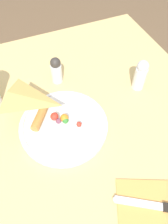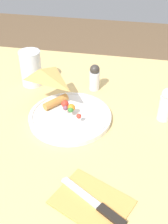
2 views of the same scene
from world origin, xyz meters
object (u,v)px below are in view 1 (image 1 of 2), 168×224
(napkin_folded, at_px, (153,206))
(pepper_shaker, at_px, (56,70))
(dining_table, at_px, (43,145))
(salt_shaker, at_px, (141,75))
(plate_pizza, at_px, (63,124))
(butter_knife, at_px, (157,206))

(napkin_folded, height_order, pepper_shaker, pepper_shaker)
(dining_table, distance_m, pepper_shaker, 0.24)
(dining_table, distance_m, salt_shaker, 0.38)
(plate_pizza, xyz_separation_m, butter_knife, (-0.12, 0.29, -0.01))
(dining_table, relative_size, salt_shaker, 10.08)
(napkin_folded, bearing_deg, pepper_shaker, -81.36)
(butter_knife, bearing_deg, pepper_shaker, -48.58)
(napkin_folded, distance_m, butter_knife, 0.01)
(butter_knife, distance_m, pepper_shaker, 0.48)
(dining_table, distance_m, plate_pizza, 0.13)
(salt_shaker, height_order, pepper_shaker, salt_shaker)
(salt_shaker, bearing_deg, dining_table, 5.44)
(butter_knife, height_order, pepper_shaker, pepper_shaker)
(plate_pizza, distance_m, pepper_shaker, 0.19)
(dining_table, bearing_deg, salt_shaker, -174.56)
(plate_pizza, xyz_separation_m, napkin_folded, (-0.12, 0.28, -0.01))
(plate_pizza, distance_m, salt_shaker, 0.29)
(napkin_folded, bearing_deg, plate_pizza, -67.67)
(plate_pizza, relative_size, pepper_shaker, 2.66)
(napkin_folded, distance_m, salt_shaker, 0.38)
(dining_table, xyz_separation_m, napkin_folded, (-0.18, 0.30, 0.10))
(butter_knife, bearing_deg, napkin_folded, -0.00)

